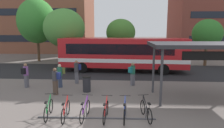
% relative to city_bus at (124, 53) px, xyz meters
% --- Properties ---
extents(ground, '(200.00, 200.00, 0.00)m').
position_rel_city_bus_xyz_m(ground, '(-0.70, -11.34, -1.78)').
color(ground, '#6B605B').
extents(bus_lane_asphalt, '(80.00, 7.20, 0.01)m').
position_rel_city_bus_xyz_m(bus_lane_asphalt, '(-0.70, 0.00, -1.77)').
color(bus_lane_asphalt, '#232326').
rests_on(bus_lane_asphalt, ground).
extents(city_bus, '(12.15, 3.28, 3.20)m').
position_rel_city_bus_xyz_m(city_bus, '(0.00, 0.00, 0.00)').
color(city_bus, red).
rests_on(city_bus, ground).
extents(bike_rack, '(5.44, 0.20, 0.70)m').
position_rel_city_bus_xyz_m(bike_rack, '(-1.19, -10.63, -1.68)').
color(bike_rack, '#47474C').
rests_on(bike_rack, ground).
extents(parked_bicycle_green_0, '(0.52, 1.71, 0.99)m').
position_rel_city_bus_xyz_m(parked_bicycle_green_0, '(-3.42, -10.60, -1.39)').
color(parked_bicycle_green_0, black).
rests_on(parked_bicycle_green_0, ground).
extents(parked_bicycle_red_1, '(0.52, 1.72, 0.99)m').
position_rel_city_bus_xyz_m(parked_bicycle_red_1, '(-2.57, -10.74, -1.39)').
color(parked_bicycle_red_1, black).
rests_on(parked_bicycle_red_1, ground).
extents(parked_bicycle_purple_2, '(0.52, 1.72, 0.99)m').
position_rel_city_bus_xyz_m(parked_bicycle_purple_2, '(-1.70, -10.64, -1.39)').
color(parked_bicycle_purple_2, black).
rests_on(parked_bicycle_purple_2, ground).
extents(parked_bicycle_red_3, '(0.52, 1.72, 0.99)m').
position_rel_city_bus_xyz_m(parked_bicycle_red_3, '(-0.75, -10.67, -1.39)').
color(parked_bicycle_red_3, black).
rests_on(parked_bicycle_red_3, ground).
extents(parked_bicycle_blue_4, '(0.52, 1.72, 0.99)m').
position_rel_city_bus_xyz_m(parked_bicycle_blue_4, '(0.11, -10.66, -1.39)').
color(parked_bicycle_blue_4, black).
rests_on(parked_bicycle_blue_4, ground).
extents(parked_bicycle_black_5, '(0.55, 1.70, 0.99)m').
position_rel_city_bus_xyz_m(parked_bicycle_black_5, '(1.09, -10.48, -1.39)').
color(parked_bicycle_black_5, black).
rests_on(parked_bicycle_black_5, ground).
extents(transit_shelter, '(6.22, 3.37, 3.30)m').
position_rel_city_bus_xyz_m(transit_shelter, '(4.64, -7.66, 1.31)').
color(transit_shelter, '#38383D').
rests_on(transit_shelter, ground).
extents(commuter_black_pack_0, '(0.39, 0.56, 1.72)m').
position_rel_city_bus_xyz_m(commuter_black_pack_0, '(-6.80, -5.94, -0.78)').
color(commuter_black_pack_0, '#565660').
rests_on(commuter_black_pack_0, ground).
extents(commuter_navy_pack_1, '(0.56, 0.38, 1.77)m').
position_rel_city_bus_xyz_m(commuter_navy_pack_1, '(-3.47, -4.64, -0.75)').
color(commuter_navy_pack_1, '#565660').
rests_on(commuter_navy_pack_1, ground).
extents(commuter_teal_pack_2, '(0.59, 0.58, 1.67)m').
position_rel_city_bus_xyz_m(commuter_teal_pack_2, '(0.67, -4.96, -0.81)').
color(commuter_teal_pack_2, '#565660').
rests_on(commuter_teal_pack_2, ground).
extents(commuter_navy_pack_3, '(0.55, 0.37, 1.71)m').
position_rel_city_bus_xyz_m(commuter_navy_pack_3, '(-4.17, -7.37, -0.78)').
color(commuter_navy_pack_3, '#47382D').
rests_on(commuter_navy_pack_3, ground).
extents(commuter_olive_pack_4, '(0.60, 0.50, 1.66)m').
position_rel_city_bus_xyz_m(commuter_olive_pack_4, '(-4.39, -5.73, -0.82)').
color(commuter_olive_pack_4, '#2D3851').
rests_on(commuter_olive_pack_4, ground).
extents(trash_bin, '(0.55, 0.55, 1.03)m').
position_rel_city_bus_xyz_m(trash_bin, '(-2.38, -6.61, -1.26)').
color(trash_bin, '#232328').
rests_on(trash_bin, ground).
extents(street_tree_0, '(3.56, 3.56, 5.29)m').
position_rel_city_bus_xyz_m(street_tree_0, '(-0.39, 5.63, 1.87)').
color(street_tree_0, brown).
rests_on(street_tree_0, ground).
extents(street_tree_1, '(3.23, 3.23, 5.15)m').
position_rel_city_bus_xyz_m(street_tree_1, '(9.17, 3.68, 1.78)').
color(street_tree_1, brown).
rests_on(street_tree_1, ground).
extents(street_tree_2, '(4.70, 4.70, 7.80)m').
position_rel_city_bus_xyz_m(street_tree_2, '(-10.90, 5.75, 3.26)').
color(street_tree_2, brown).
rests_on(street_tree_2, ground).
extents(street_tree_3, '(4.54, 4.54, 6.29)m').
position_rel_city_bus_xyz_m(street_tree_3, '(-6.60, 3.00, 2.38)').
color(street_tree_3, brown).
rests_on(street_tree_3, ground).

